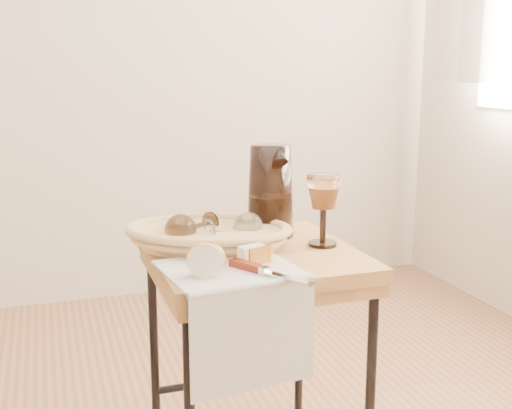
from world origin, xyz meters
name	(u,v)px	position (x,y,z in m)	size (l,w,h in m)	color
wall_back	(60,1)	(0.00, 1.80, 1.35)	(3.60, 0.00, 2.70)	beige
side_table	(254,369)	(0.37, 0.25, 0.32)	(0.50, 0.50, 0.63)	brown
tea_towel	(229,269)	(0.27, 0.12, 0.63)	(0.28, 0.26, 0.01)	silver
bread_basket	(208,237)	(0.27, 0.32, 0.66)	(0.37, 0.25, 0.05)	tan
goblet_lying_a	(194,227)	(0.24, 0.33, 0.68)	(0.13, 0.08, 0.08)	brown
goblet_lying_b	(232,228)	(0.33, 0.29, 0.68)	(0.12, 0.07, 0.07)	white
pitcher	(270,191)	(0.46, 0.38, 0.75)	(0.17, 0.25, 0.28)	black
wine_goblet	(323,210)	(0.55, 0.24, 0.72)	(0.09, 0.09, 0.18)	white
apple_half	(207,258)	(0.21, 0.08, 0.68)	(0.08, 0.04, 0.08)	#AE2213
apple_wedge	(252,254)	(0.33, 0.14, 0.66)	(0.06, 0.03, 0.04)	white
table_knife	(268,271)	(0.33, 0.04, 0.65)	(0.22, 0.02, 0.02)	silver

